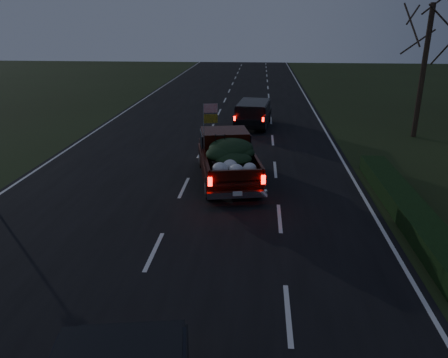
# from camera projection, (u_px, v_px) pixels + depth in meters

# --- Properties ---
(ground) EXTENTS (120.00, 120.00, 0.00)m
(ground) POSITION_uv_depth(u_px,v_px,m) (154.00, 252.00, 12.26)
(ground) COLOR black
(ground) RESTS_ON ground
(road_asphalt) EXTENTS (14.00, 120.00, 0.02)m
(road_asphalt) POSITION_uv_depth(u_px,v_px,m) (154.00, 252.00, 12.26)
(road_asphalt) COLOR black
(road_asphalt) RESTS_ON ground
(hedge_row) EXTENTS (1.00, 10.00, 0.60)m
(hedge_row) POSITION_uv_depth(u_px,v_px,m) (407.00, 208.00, 14.37)
(hedge_row) COLOR black
(hedge_row) RESTS_ON ground
(bare_tree_far) EXTENTS (3.60, 3.60, 7.00)m
(bare_tree_far) POSITION_uv_depth(u_px,v_px,m) (428.00, 39.00, 22.71)
(bare_tree_far) COLOR black
(bare_tree_far) RESTS_ON ground
(pickup_truck) EXTENTS (3.00, 5.60, 2.79)m
(pickup_truck) POSITION_uv_depth(u_px,v_px,m) (227.00, 155.00, 17.48)
(pickup_truck) COLOR black
(pickup_truck) RESTS_ON ground
(lead_suv) EXTENTS (2.27, 4.50, 1.24)m
(lead_suv) POSITION_uv_depth(u_px,v_px,m) (253.00, 111.00, 26.48)
(lead_suv) COLOR black
(lead_suv) RESTS_ON ground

